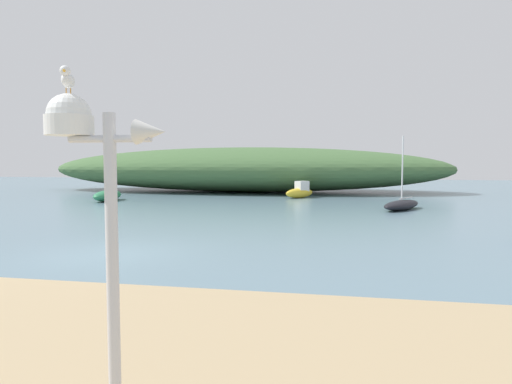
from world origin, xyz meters
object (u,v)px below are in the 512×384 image
object	(u,v)px
sailboat_mid_channel	(402,205)
sailboat_west_reach	(108,195)
mast_structure	(88,156)
motorboat_far_right	(300,191)
seagull_on_radar	(68,79)

from	to	relation	value
sailboat_mid_channel	sailboat_west_reach	xyz separation A→B (m)	(-19.24, 2.23, 0.10)
mast_structure	motorboat_far_right	world-z (taller)	mast_structure
motorboat_far_right	sailboat_west_reach	bearing A→B (deg)	-158.68
mast_structure	motorboat_far_right	size ratio (longest dim) A/B	1.21
seagull_on_radar	sailboat_mid_channel	xyz separation A→B (m)	(6.09, 21.87, -3.16)
mast_structure	sailboat_west_reach	bearing A→B (deg)	118.97
sailboat_mid_channel	motorboat_far_right	distance (m)	9.64
sailboat_west_reach	mast_structure	bearing A→B (deg)	-61.03
seagull_on_radar	sailboat_west_reach	distance (m)	27.63
motorboat_far_right	mast_structure	bearing A→B (deg)	-89.15
seagull_on_radar	mast_structure	bearing A→B (deg)	5.05
mast_structure	sailboat_west_reach	world-z (taller)	sailboat_west_reach
mast_structure	seagull_on_radar	world-z (taller)	seagull_on_radar
seagull_on_radar	sailboat_west_reach	world-z (taller)	sailboat_west_reach
sailboat_mid_channel	sailboat_west_reach	world-z (taller)	sailboat_west_reach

